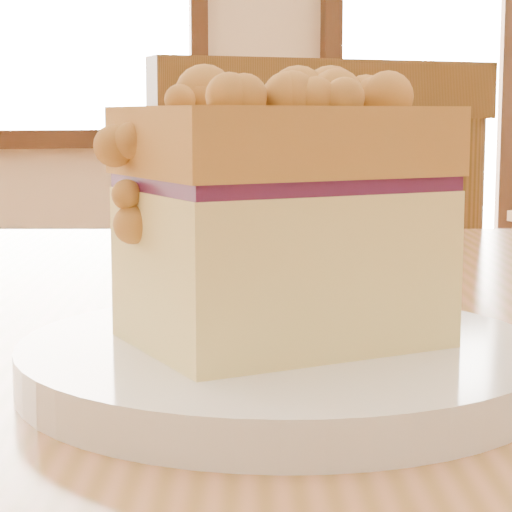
% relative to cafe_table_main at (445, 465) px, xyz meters
% --- Properties ---
extents(entry_door, '(1.08, 0.06, 2.29)m').
position_rel_cafe_table_main_xyz_m(entry_door, '(2.23, 3.88, 0.55)').
color(entry_door, white).
rests_on(entry_door, ground).
extents(cafe_table_main, '(1.36, 1.13, 0.75)m').
position_rel_cafe_table_main_xyz_m(cafe_table_main, '(0.00, 0.00, 0.00)').
color(cafe_table_main, '#B97648').
rests_on(cafe_table_main, ground).
extents(cafe_chair_main, '(0.43, 0.43, 0.93)m').
position_rel_cafe_table_main_xyz_m(cafe_chair_main, '(0.12, 0.58, -0.18)').
color(cafe_chair_main, brown).
rests_on(cafe_chair_main, ground).
extents(plate, '(0.22, 0.22, 0.02)m').
position_rel_cafe_table_main_xyz_m(plate, '(-0.17, -0.14, 0.11)').
color(plate, white).
rests_on(plate, cafe_table_main).
extents(cake_slice, '(0.14, 0.10, 0.11)m').
position_rel_cafe_table_main_xyz_m(cake_slice, '(-0.17, -0.14, 0.18)').
color(cake_slice, '#E9DD84').
rests_on(cake_slice, plate).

